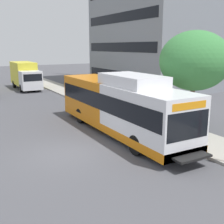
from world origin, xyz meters
The scene contains 6 objects.
ground_plane centered at (0.00, 8.00, 0.00)m, with size 120.00×120.00×0.00m, color #4C4C51.
sidewalk_curb centered at (7.00, 6.00, 0.07)m, with size 3.00×56.00×0.14m, color #A8A399.
transit_bus centered at (4.03, 1.69, 1.70)m, with size 2.58×12.25×3.65m.
street_tree_near_stop centered at (8.03, -0.23, 4.31)m, with size 4.12×4.12×5.93m.
box_truck_background centered at (3.33, 22.90, 1.74)m, with size 2.32×7.01×3.25m.
lattice_comm_tower centered at (18.72, 29.66, 9.35)m, with size 1.10×1.10×28.18m.
Camera 1 is at (-4.48, -12.47, 5.14)m, focal length 45.27 mm.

